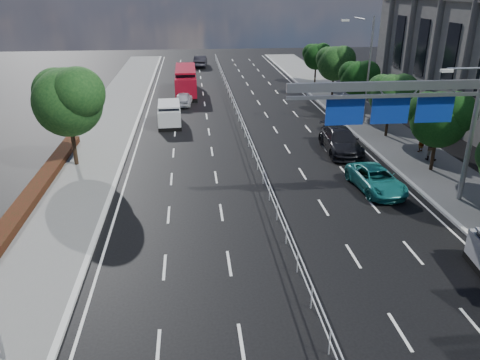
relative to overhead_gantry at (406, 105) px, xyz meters
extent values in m
plane|color=black|center=(-6.74, -10.05, -5.61)|extent=(160.00, 160.00, 0.00)
cube|color=silver|center=(-15.74, -10.05, -5.54)|extent=(0.25, 140.00, 0.15)
cube|color=silver|center=(-6.74, 12.45, -4.61)|extent=(0.05, 85.00, 0.05)
cube|color=silver|center=(-6.74, 12.45, -5.06)|extent=(0.05, 85.00, 0.05)
cylinder|color=gray|center=(3.86, -0.05, -2.01)|extent=(0.28, 0.28, 7.20)
cube|color=gray|center=(-1.14, -0.05, 0.99)|extent=(10.20, 0.25, 0.45)
cube|color=gray|center=(-1.14, -0.05, 0.49)|extent=(10.20, 0.18, 0.18)
cylinder|color=gray|center=(2.86, -0.05, 1.79)|extent=(2.00, 0.10, 0.10)
cube|color=silver|center=(1.86, -0.05, 1.69)|extent=(0.60, 0.25, 0.15)
cube|color=#0D2F99|center=(1.66, 0.13, -0.31)|extent=(2.00, 0.08, 1.40)
cube|color=white|center=(1.66, 0.18, -0.31)|extent=(1.80, 0.02, 1.20)
cube|color=#0D2F99|center=(-0.74, 0.13, -0.31)|extent=(2.00, 0.08, 1.40)
cube|color=white|center=(-0.74, 0.18, -0.31)|extent=(1.80, 0.02, 1.20)
cube|color=#0D2F99|center=(-3.14, 0.13, -0.31)|extent=(2.00, 0.08, 1.40)
cube|color=white|center=(-3.14, 0.18, -0.31)|extent=(1.80, 0.02, 1.20)
cylinder|color=gray|center=(4.06, 15.95, -1.11)|extent=(0.16, 0.16, 9.00)
cylinder|color=gray|center=(2.86, 15.95, 3.19)|extent=(0.10, 2.40, 0.10)
cube|color=silver|center=(1.66, 15.95, 3.04)|extent=(0.60, 0.25, 0.15)
cylinder|color=black|center=(-18.74, 7.95, -3.86)|extent=(0.28, 0.28, 3.50)
sphere|color=black|center=(-18.74, 7.95, -1.27)|extent=(4.40, 4.40, 4.40)
sphere|color=black|center=(-17.86, 7.29, -0.57)|extent=(3.30, 3.30, 3.30)
sphere|color=black|center=(-19.51, 8.61, -0.71)|extent=(3.08, 3.08, 3.08)
cylinder|color=black|center=(4.46, 4.45, -4.21)|extent=(0.22, 0.22, 2.80)
sphere|color=black|center=(4.46, 4.45, -2.13)|extent=(3.50, 3.50, 3.50)
sphere|color=black|center=(5.16, 3.92, -1.57)|extent=(2.62, 2.62, 2.62)
sphere|color=black|center=(3.85, 4.97, -1.69)|extent=(2.45, 2.45, 2.45)
cylinder|color=black|center=(4.46, 11.95, -4.26)|extent=(0.22, 0.22, 2.70)
sphere|color=black|center=(4.46, 11.95, -2.26)|extent=(3.30, 3.30, 3.30)
sphere|color=black|center=(5.12, 11.45, -1.72)|extent=(2.48, 2.48, 2.47)
sphere|color=black|center=(3.88, 12.44, -1.83)|extent=(2.31, 2.31, 2.31)
cylinder|color=black|center=(4.46, 19.45, -4.28)|extent=(0.21, 0.21, 2.65)
sphere|color=black|center=(4.46, 19.45, -2.32)|extent=(3.20, 3.20, 3.20)
sphere|color=black|center=(5.10, 18.97, -1.79)|extent=(2.40, 2.40, 2.40)
sphere|color=black|center=(3.90, 19.93, -1.90)|extent=(2.24, 2.24, 2.24)
cylinder|color=black|center=(4.46, 26.95, -4.18)|extent=(0.23, 0.23, 2.85)
sphere|color=black|center=(4.46, 26.95, -2.07)|extent=(3.60, 3.60, 3.60)
sphere|color=black|center=(5.18, 26.41, -1.50)|extent=(2.70, 2.70, 2.70)
sphere|color=black|center=(3.83, 27.49, -1.62)|extent=(2.52, 2.52, 2.52)
cylinder|color=black|center=(4.46, 34.45, -4.31)|extent=(0.21, 0.21, 2.60)
sphere|color=black|center=(4.46, 34.45, -2.38)|extent=(3.10, 3.10, 3.10)
sphere|color=black|center=(5.08, 33.98, -1.86)|extent=(2.32, 2.33, 2.32)
sphere|color=black|center=(3.92, 34.91, -1.97)|extent=(2.17, 2.17, 2.17)
cube|color=black|center=(-12.83, 17.51, -5.45)|extent=(2.10, 4.54, 0.32)
cube|color=silver|center=(-12.83, 17.51, -4.68)|extent=(2.06, 4.45, 1.32)
cube|color=black|center=(-12.83, 17.51, -4.02)|extent=(1.86, 3.22, 0.58)
cube|color=silver|center=(-12.83, 17.51, -3.72)|extent=(1.95, 3.48, 0.12)
cylinder|color=black|center=(-13.57, 16.04, -5.28)|extent=(0.30, 0.67, 0.66)
cylinder|color=black|center=(-11.98, 16.10, -5.28)|extent=(0.30, 0.67, 0.66)
cylinder|color=black|center=(-13.68, 18.92, -5.28)|extent=(0.30, 0.67, 0.66)
cylinder|color=black|center=(-12.10, 18.99, -5.28)|extent=(0.30, 0.67, 0.66)
cube|color=black|center=(-11.40, 30.30, -5.46)|extent=(2.31, 9.61, 0.29)
cube|color=maroon|center=(-11.40, 30.30, -4.23)|extent=(2.26, 9.42, 1.95)
cube|color=black|center=(-11.40, 30.30, -3.25)|extent=(2.08, 6.78, 0.86)
cube|color=maroon|center=(-11.40, 30.30, -2.82)|extent=(2.17, 7.35, 0.17)
cylinder|color=black|center=(-12.34, 27.19, -5.31)|extent=(0.25, 0.59, 0.59)
cylinder|color=black|center=(-10.45, 27.19, -5.31)|extent=(0.25, 0.59, 0.59)
cylinder|color=black|center=(-12.35, 33.40, -5.31)|extent=(0.25, 0.59, 0.59)
cylinder|color=black|center=(-10.47, 33.41, -5.31)|extent=(0.25, 0.59, 0.59)
imported|color=#BBBDC3|center=(-11.66, 24.58, -4.93)|extent=(2.05, 4.12, 1.35)
imported|color=black|center=(-9.29, 48.91, -4.79)|extent=(2.21, 5.08, 1.63)
cylinder|color=black|center=(0.99, -6.32, -5.31)|extent=(0.32, 0.61, 0.59)
imported|color=#18706D|center=(-0.24, 1.95, -4.94)|extent=(2.60, 4.98, 1.34)
imported|color=black|center=(-0.24, 8.95, -4.78)|extent=(2.54, 5.78, 1.65)
imported|color=gray|center=(5.40, 7.96, -4.62)|extent=(0.74, 0.68, 1.70)
imported|color=gray|center=(5.25, 6.25, -4.49)|extent=(1.19, 1.13, 1.95)
camera|label=1|loc=(-10.90, -22.48, 5.62)|focal=35.00mm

